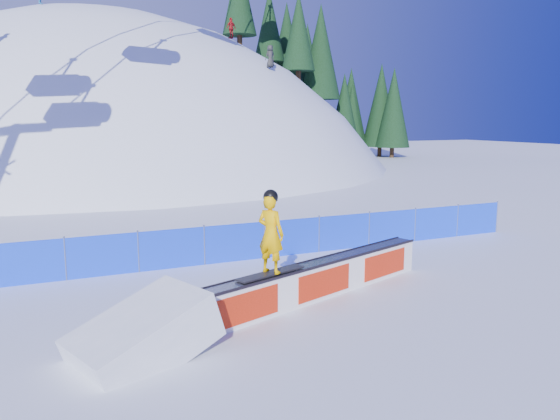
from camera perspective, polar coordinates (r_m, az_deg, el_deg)
name	(u,v)px	position (r m, az deg, el deg)	size (l,w,h in m)	color
ground	(298,305)	(13.44, 1.88, -9.86)	(160.00, 160.00, 0.00)	white
snow_hill	(110,349)	(58.18, -17.34, -13.66)	(64.00, 64.00, 64.00)	white
treeline	(329,72)	(60.53, 5.11, 14.22)	(24.75, 13.29, 20.95)	#322014
safety_fence	(235,243)	(17.27, -4.72, -3.42)	(22.05, 0.05, 1.30)	#123DF3
rail_box	(317,280)	(13.82, 3.90, -7.31)	(7.57, 3.16, 0.94)	white
snow_ramp	(144,356)	(11.07, -14.02, -14.54)	(2.51, 1.67, 0.94)	white
snowboarder	(271,233)	(12.36, -0.97, -2.42)	(1.88, 0.95, 1.96)	black
distant_skiers	(123,22)	(43.75, -16.06, 18.37)	(19.55, 11.21, 6.61)	black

